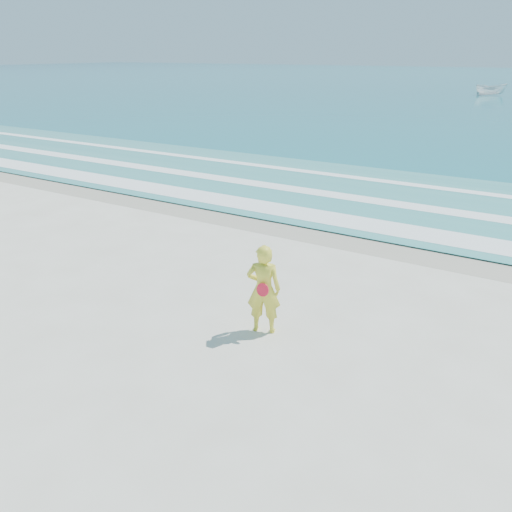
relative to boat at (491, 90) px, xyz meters
The scene contains 8 objects.
ground 69.52m from the boat, 87.49° to the right, with size 400.00×400.00×0.00m, color silver.
wet_sand 60.53m from the boat, 87.11° to the right, with size 400.00×2.40×0.00m, color #B2A893.
shallow 55.54m from the boat, 86.85° to the right, with size 400.00×10.00×0.01m, color #59B7AD.
foam_near 59.23m from the boat, 87.05° to the right, with size 400.00×1.40×0.01m, color white.
foam_mid 56.34m from the boat, 86.90° to the right, with size 400.00×0.90×0.01m, color white.
foam_far 53.04m from the boat, 86.71° to the right, with size 400.00×0.60×0.01m, color white.
boat is the anchor object (origin of this frame).
woman 66.94m from the boat, 86.65° to the right, with size 0.82×0.68×1.92m.
Camera 1 is at (5.37, -5.30, 5.45)m, focal length 35.00 mm.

